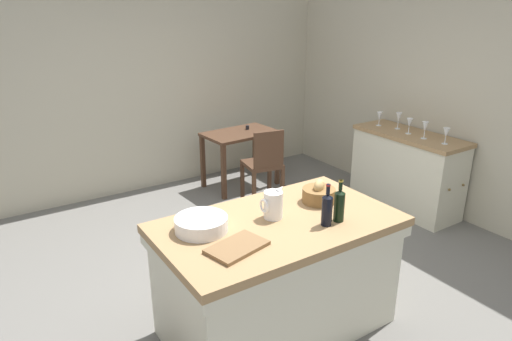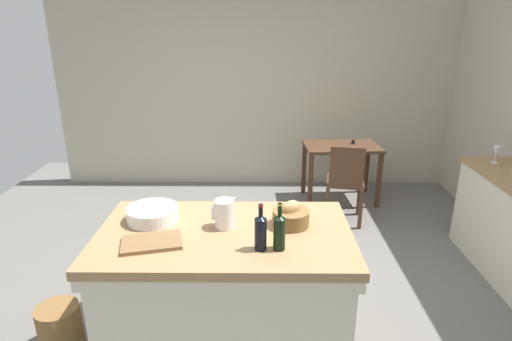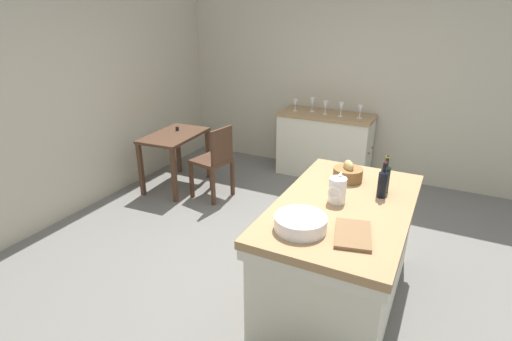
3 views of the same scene
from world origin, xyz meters
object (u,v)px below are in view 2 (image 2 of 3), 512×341
(wooden_chair, at_px, (345,181))
(bread_basket, at_px, (291,216))
(wicker_hamper, at_px, (60,327))
(wash_bowl, at_px, (153,214))
(wine_bottle_dark, at_px, (279,231))
(wine_bottle_amber, at_px, (261,231))
(writing_desk, at_px, (341,154))
(cutting_board, at_px, (152,242))
(wine_glass_far_right, at_px, (496,151))
(island_table, at_px, (226,284))
(pitcher, at_px, (224,213))

(wooden_chair, bearing_deg, bread_basket, -112.27)
(wooden_chair, bearing_deg, wicker_hamper, -139.99)
(wooden_chair, relative_size, wash_bowl, 2.66)
(bread_basket, relative_size, wine_bottle_dark, 0.82)
(wine_bottle_dark, distance_m, wine_bottle_amber, 0.11)
(writing_desk, distance_m, cutting_board, 3.18)
(cutting_board, distance_m, wine_bottle_dark, 0.78)
(wicker_hamper, bearing_deg, wine_glass_far_right, 21.51)
(wooden_chair, distance_m, wine_bottle_dark, 2.31)
(island_table, relative_size, wicker_hamper, 5.15)
(bread_basket, xyz_separation_m, cutting_board, (-0.86, -0.26, -0.05))
(wine_bottle_dark, distance_m, wicker_hamper, 1.71)
(pitcher, bearing_deg, writing_desk, 63.37)
(writing_desk, xyz_separation_m, wine_bottle_dark, (-0.89, -2.75, 0.39))
(writing_desk, distance_m, wine_bottle_amber, 2.95)
(island_table, bearing_deg, wash_bowl, 162.25)
(pitcher, xyz_separation_m, wicker_hamper, (-1.15, -0.12, -0.81))
(writing_desk, distance_m, wooden_chair, 0.66)
(writing_desk, relative_size, wooden_chair, 1.02)
(writing_desk, relative_size, cutting_board, 2.61)
(writing_desk, height_order, pitcher, pitcher)
(pitcher, bearing_deg, island_table, -87.32)
(island_table, relative_size, cutting_board, 4.58)
(cutting_board, bearing_deg, bread_basket, 16.86)
(wooden_chair, distance_m, wicker_hamper, 3.04)
(island_table, xyz_separation_m, wine_bottle_dark, (0.34, -0.22, 0.52))
(wooden_chair, bearing_deg, writing_desk, 83.88)
(writing_desk, bearing_deg, wash_bowl, -126.20)
(writing_desk, xyz_separation_m, cutting_board, (-1.66, -2.70, 0.28))
(writing_desk, bearing_deg, pitcher, -116.63)
(wicker_hamper, bearing_deg, island_table, 2.99)
(pitcher, distance_m, wine_bottle_dark, 0.44)
(wash_bowl, distance_m, bread_basket, 0.93)
(bread_basket, xyz_separation_m, wicker_hamper, (-1.58, -0.15, -0.77))
(pitcher, bearing_deg, wash_bowl, 168.68)
(pitcher, relative_size, cutting_board, 0.65)
(wine_glass_far_right, height_order, wicker_hamper, wine_glass_far_right)
(cutting_board, bearing_deg, wine_bottle_amber, -4.53)
(cutting_board, bearing_deg, wine_bottle_dark, -3.80)
(cutting_board, height_order, wine_bottle_dark, wine_bottle_dark)
(bread_basket, bearing_deg, wine_bottle_dark, -106.12)
(wash_bowl, xyz_separation_m, bread_basket, (0.93, -0.07, 0.02))
(writing_desk, bearing_deg, wooden_chair, -96.12)
(pitcher, height_order, wine_bottle_amber, wine_bottle_amber)
(wine_bottle_amber, bearing_deg, wooden_chair, 66.08)
(writing_desk, relative_size, wash_bowl, 2.70)
(wine_bottle_dark, height_order, wine_glass_far_right, wine_bottle_dark)
(bread_basket, height_order, wine_bottle_dark, wine_bottle_dark)
(writing_desk, relative_size, wine_glass_far_right, 5.75)
(wooden_chair, xyz_separation_m, wash_bowl, (-1.66, -1.72, 0.41))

